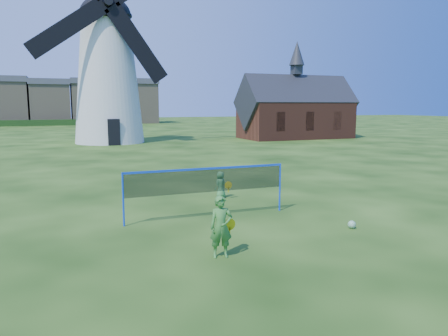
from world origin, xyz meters
TOP-DOWN VIEW (x-y plane):
  - ground at (0.00, 0.00)m, footprint 220.00×220.00m
  - windmill at (-0.05, 28.61)m, footprint 13.29×6.16m
  - chapel at (18.61, 27.25)m, footprint 11.65×5.65m
  - badminton_net at (-0.38, 0.44)m, footprint 5.05×0.05m
  - player_girl at (-1.19, -2.88)m, footprint 0.71×0.43m
  - player_boy at (1.01, 2.92)m, footprint 0.65×0.49m
  - play_ball at (3.02, -2.10)m, footprint 0.22×0.22m

SIDE VIEW (x-z plane):
  - ground at x=0.00m, z-range 0.00..0.00m
  - play_ball at x=3.02m, z-range 0.00..0.22m
  - player_boy at x=1.01m, z-range 0.00..0.99m
  - player_girl at x=-1.19m, z-range 0.00..1.41m
  - badminton_net at x=-0.38m, z-range 0.36..1.91m
  - chapel at x=18.61m, z-range -2.15..7.70m
  - windmill at x=-0.05m, z-range -2.79..15.75m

